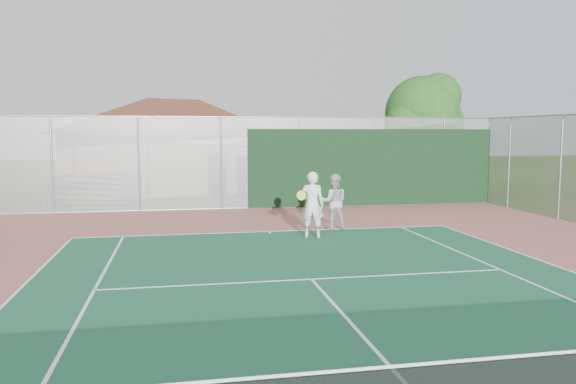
# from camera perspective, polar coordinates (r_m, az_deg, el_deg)

# --- Properties ---
(back_fence) EXTENTS (20.08, 0.11, 3.53)m
(back_fence) POSITION_cam_1_polar(r_m,az_deg,el_deg) (21.70, 1.41, 2.77)
(back_fence) COLOR gray
(back_fence) RESTS_ON ground
(side_fence_right) EXTENTS (0.08, 9.00, 3.50)m
(side_fence_right) POSITION_cam_1_polar(r_m,az_deg,el_deg) (20.89, 25.94, 2.26)
(side_fence_right) COLOR gray
(side_fence_right) RESTS_ON ground
(clubhouse) EXTENTS (13.91, 10.59, 5.42)m
(clubhouse) POSITION_cam_1_polar(r_m,az_deg,el_deg) (29.71, -11.36, 5.63)
(clubhouse) COLOR tan
(clubhouse) RESTS_ON ground
(bleachers) EXTENTS (3.52, 2.49, 1.18)m
(bleachers) POSITION_cam_1_polar(r_m,az_deg,el_deg) (24.31, -19.13, 0.32)
(bleachers) COLOR #943A22
(bleachers) RESTS_ON ground
(tree) EXTENTS (4.02, 3.81, 5.60)m
(tree) POSITION_cam_1_polar(r_m,az_deg,el_deg) (26.64, 13.66, 7.55)
(tree) COLOR #3D2916
(tree) RESTS_ON ground
(player_white_front) EXTENTS (0.92, 0.72, 1.83)m
(player_white_front) POSITION_cam_1_polar(r_m,az_deg,el_deg) (15.51, 2.45, -1.33)
(player_white_front) COLOR white
(player_white_front) RESTS_ON ground
(player_grey_back) EXTENTS (0.91, 0.76, 1.66)m
(player_grey_back) POSITION_cam_1_polar(r_m,az_deg,el_deg) (16.87, 4.68, -1.06)
(player_grey_back) COLOR #B6B9BB
(player_grey_back) RESTS_ON ground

